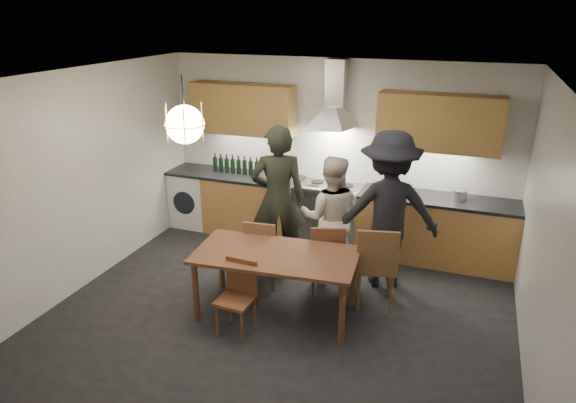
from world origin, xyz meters
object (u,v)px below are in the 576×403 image
(wine_bottles, at_px, (236,164))
(dining_table, at_px, (276,261))
(stock_pot, at_px, (459,195))
(chair_front, at_px, (239,291))
(person_right, at_px, (388,210))
(mixing_bowl, at_px, (401,192))
(person_mid, at_px, (331,217))
(chair_back_left, at_px, (262,249))
(person_left, at_px, (278,199))

(wine_bottles, bearing_deg, dining_table, -54.42)
(stock_pot, bearing_deg, chair_front, -130.57)
(person_right, height_order, mixing_bowl, person_right)
(stock_pot, height_order, wine_bottles, wine_bottles)
(person_mid, xyz_separation_m, person_right, (0.69, 0.04, 0.18))
(person_right, bearing_deg, stock_pot, -150.43)
(chair_front, bearing_deg, mixing_bowl, 63.74)
(wine_bottles, bearing_deg, chair_back_left, -54.88)
(chair_front, distance_m, wine_bottles, 2.74)
(chair_front, xyz_separation_m, mixing_bowl, (1.30, 2.33, 0.48))
(chair_back_left, height_order, person_mid, person_mid)
(chair_front, xyz_separation_m, person_mid, (0.57, 1.49, 0.33))
(chair_back_left, xyz_separation_m, person_mid, (0.69, 0.57, 0.29))
(chair_back_left, height_order, chair_front, chair_back_left)
(chair_front, bearing_deg, chair_back_left, 100.39)
(chair_front, bearing_deg, person_left, 97.71)
(person_left, relative_size, mixing_bowl, 6.73)
(dining_table, xyz_separation_m, stock_pot, (1.77, 1.96, 0.31))
(mixing_bowl, height_order, stock_pot, stock_pot)
(mixing_bowl, bearing_deg, person_left, -148.76)
(person_mid, xyz_separation_m, mixing_bowl, (0.73, 0.84, 0.15))
(mixing_bowl, relative_size, stock_pot, 1.50)
(person_mid, distance_m, mixing_bowl, 1.12)
(person_left, bearing_deg, wine_bottles, -63.78)
(chair_front, bearing_deg, person_right, 53.46)
(chair_back_left, distance_m, person_left, 0.71)
(dining_table, relative_size, stock_pot, 9.66)
(person_right, bearing_deg, mixing_bowl, -110.92)
(chair_back_left, xyz_separation_m, person_left, (-0.00, 0.55, 0.45))
(person_mid, bearing_deg, mixing_bowl, -142.40)
(chair_back_left, distance_m, person_right, 1.58)
(mixing_bowl, bearing_deg, wine_bottles, 178.22)
(chair_front, relative_size, wine_bottles, 1.05)
(person_mid, height_order, person_right, person_right)
(chair_back_left, xyz_separation_m, mixing_bowl, (1.42, 1.41, 0.43))
(person_right, distance_m, stock_pot, 1.14)
(dining_table, relative_size, chair_back_left, 2.08)
(dining_table, height_order, person_left, person_left)
(person_left, bearing_deg, chair_front, 73.00)
(person_right, distance_m, mixing_bowl, 0.80)
(person_right, bearing_deg, person_mid, -14.50)
(chair_front, height_order, mixing_bowl, mixing_bowl)
(chair_front, bearing_deg, dining_table, 60.95)
(dining_table, xyz_separation_m, person_left, (-0.38, 1.05, 0.30))
(mixing_bowl, bearing_deg, stock_pot, 3.20)
(mixing_bowl, bearing_deg, chair_front, -119.18)
(dining_table, xyz_separation_m, chair_back_left, (-0.38, 0.50, -0.15))
(person_left, distance_m, mixing_bowl, 1.66)
(dining_table, height_order, wine_bottles, wine_bottles)
(chair_back_left, distance_m, wine_bottles, 1.90)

